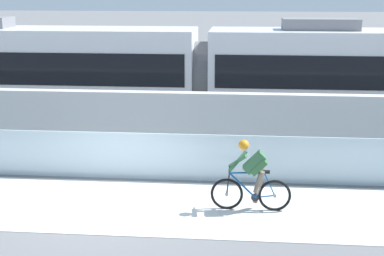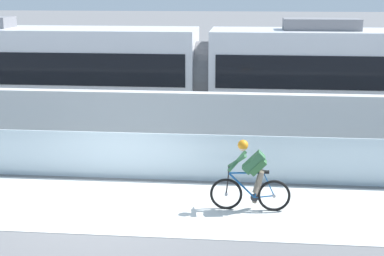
{
  "view_description": "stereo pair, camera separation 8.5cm",
  "coord_description": "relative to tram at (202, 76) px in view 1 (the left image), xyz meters",
  "views": [
    {
      "loc": [
        2.98,
        -11.74,
        4.83
      ],
      "look_at": [
        1.7,
        2.35,
        1.25
      ],
      "focal_mm": 52.82,
      "sensor_mm": 36.0,
      "label": 1
    },
    {
      "loc": [
        3.07,
        -11.74,
        4.83
      ],
      "look_at": [
        1.7,
        2.35,
        1.25
      ],
      "focal_mm": 52.82,
      "sensor_mm": 36.0,
      "label": 2
    }
  ],
  "objects": [
    {
      "name": "tram_rail_near",
      "position": [
        -1.62,
        -0.72,
        -1.89
      ],
      "size": [
        32.0,
        0.08,
        0.01
      ],
      "primitive_type": "cube",
      "color": "#595654",
      "rests_on": "ground"
    },
    {
      "name": "tram",
      "position": [
        0.0,
        0.0,
        0.0
      ],
      "size": [
        22.56,
        2.54,
        3.81
      ],
      "color": "silver",
      "rests_on": "ground"
    },
    {
      "name": "concrete_barrier_wall",
      "position": [
        -1.62,
        -3.2,
        -0.92
      ],
      "size": [
        32.0,
        0.36,
        1.94
      ],
      "primitive_type": "cube",
      "color": "silver",
      "rests_on": "ground"
    },
    {
      "name": "ground_plane",
      "position": [
        -1.62,
        -6.85,
        -1.89
      ],
      "size": [
        200.0,
        200.0,
        0.0
      ],
      "primitive_type": "plane",
      "color": "slate"
    },
    {
      "name": "glass_parapet",
      "position": [
        -1.62,
        -5.0,
        -1.29
      ],
      "size": [
        32.0,
        0.05,
        1.21
      ],
      "primitive_type": "cube",
      "color": "silver",
      "rests_on": "ground"
    },
    {
      "name": "bike_path_deck",
      "position": [
        -1.62,
        -6.85,
        -1.89
      ],
      "size": [
        32.0,
        3.2,
        0.01
      ],
      "primitive_type": "cube",
      "color": "silver",
      "rests_on": "ground"
    },
    {
      "name": "cyclist_on_bike",
      "position": [
        1.59,
        -6.85,
        -1.11
      ],
      "size": [
        1.77,
        0.58,
        1.61
      ],
      "color": "black",
      "rests_on": "ground"
    },
    {
      "name": "tram_rail_far",
      "position": [
        -1.62,
        0.72,
        -1.89
      ],
      "size": [
        32.0,
        0.08,
        0.01
      ],
      "primitive_type": "cube",
      "color": "#595654",
      "rests_on": "ground"
    }
  ]
}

